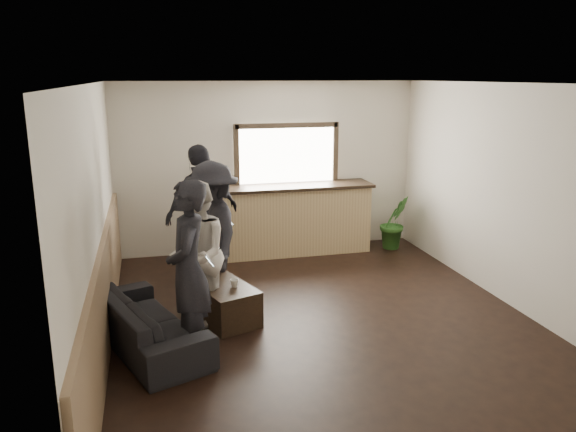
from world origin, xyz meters
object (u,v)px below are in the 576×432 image
object	(u,v)px
person_a	(188,269)
person_d	(203,214)
bar_counter	(290,215)
sofa	(147,322)
person_b	(197,255)
potted_plant	(394,222)
person_c	(213,232)
cup_b	(234,283)
cup_a	(210,278)
coffee_table	(223,302)

from	to	relation	value
person_a	person_d	world-z (taller)	person_d
person_d	bar_counter	bearing A→B (deg)	-174.27
sofa	person_b	world-z (taller)	person_b
person_d	person_b	bearing A→B (deg)	55.57
sofa	person_b	bearing A→B (deg)	-73.86
person_a	person_b	size ratio (longest dim) A/B	1.09
potted_plant	person_a	bearing A→B (deg)	-141.28
potted_plant	person_c	bearing A→B (deg)	-154.55
person_c	bar_counter	bearing A→B (deg)	133.39
cup_b	sofa	bearing A→B (deg)	-159.22
person_a	cup_a	bearing A→B (deg)	169.89
coffee_table	person_a	bearing A→B (deg)	-119.78
sofa	person_a	world-z (taller)	person_a
coffee_table	person_b	xyz separation A→B (m)	(-0.29, -0.05, 0.64)
coffee_table	cup_a	size ratio (longest dim) A/B	8.65
coffee_table	person_d	xyz separation A→B (m)	(-0.08, 1.43, 0.76)
sofa	potted_plant	xyz separation A→B (m)	(4.12, 2.67, 0.18)
potted_plant	person_a	distance (m)	4.73
coffee_table	cup_a	xyz separation A→B (m)	(-0.13, 0.14, 0.27)
bar_counter	person_a	xyz separation A→B (m)	(-1.89, -3.15, 0.30)
sofa	person_b	distance (m)	0.95
person_b	person_d	distance (m)	1.50
potted_plant	person_a	size ratio (longest dim) A/B	0.49
potted_plant	person_b	size ratio (longest dim) A/B	0.53
cup_b	person_a	size ratio (longest dim) A/B	0.05
bar_counter	coffee_table	distance (m)	2.82
coffee_table	potted_plant	distance (m)	3.90
bar_counter	sofa	bearing A→B (deg)	-129.09
person_a	person_b	world-z (taller)	person_a
bar_counter	sofa	size ratio (longest dim) A/B	1.41
cup_a	cup_b	bearing A→B (deg)	-43.78
cup_a	person_d	xyz separation A→B (m)	(0.06, 1.30, 0.50)
sofa	person_a	xyz separation A→B (m)	(0.45, -0.27, 0.66)
bar_counter	cup_b	size ratio (longest dim) A/B	26.41
cup_a	potted_plant	world-z (taller)	potted_plant
sofa	person_a	distance (m)	0.84
cup_a	person_d	size ratio (longest dim) A/B	0.06
potted_plant	person_a	xyz separation A→B (m)	(-3.67, -2.94, 0.48)
person_c	cup_b	bearing A→B (deg)	4.60
person_b	sofa	bearing A→B (deg)	-53.02
cup_a	cup_b	size ratio (longest dim) A/B	1.12
cup_a	potted_plant	xyz separation A→B (m)	(3.36, 2.03, -0.03)
person_a	bar_counter	bearing A→B (deg)	157.69
sofa	person_b	xyz separation A→B (m)	(0.60, 0.45, 0.58)
coffee_table	person_b	size ratio (longest dim) A/B	0.58
cup_b	potted_plant	distance (m)	3.85
sofa	person_a	size ratio (longest dim) A/B	1.02
bar_counter	cup_a	xyz separation A→B (m)	(-1.58, -2.24, -0.15)
bar_counter	person_d	size ratio (longest dim) A/B	1.37
bar_counter	person_d	xyz separation A→B (m)	(-1.53, -0.95, 0.34)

